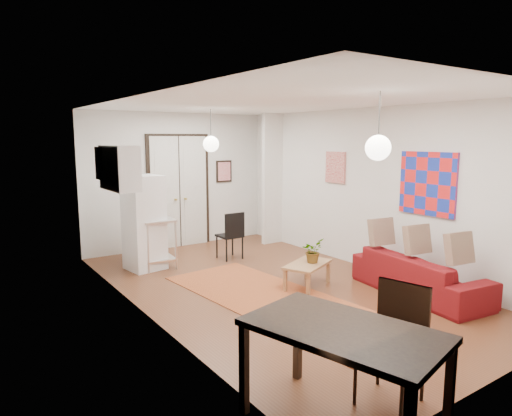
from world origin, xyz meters
TOP-DOWN VIEW (x-y plane):
  - floor at (0.00, 0.00)m, footprint 7.00×7.00m
  - ceiling at (0.00, 0.00)m, footprint 4.20×7.00m
  - wall_back at (0.00, 3.50)m, footprint 4.20×0.02m
  - wall_front at (0.00, -3.50)m, footprint 4.20×0.02m
  - wall_left at (-2.10, 0.00)m, footprint 0.02×7.00m
  - wall_right at (2.10, 0.00)m, footprint 0.02×7.00m
  - double_doors at (0.00, 3.46)m, footprint 1.44×0.06m
  - stub_partition at (1.85, 2.55)m, footprint 0.50×0.10m
  - wall_cabinet at (-1.92, 1.50)m, footprint 0.35×1.00m
  - painting_popart at (2.08, -1.25)m, footprint 0.05×1.00m
  - painting_abstract at (2.08, 0.80)m, footprint 0.05×0.50m
  - poster_back at (1.15, 3.47)m, footprint 0.40×0.03m
  - print_left at (-2.07, 2.00)m, footprint 0.03×0.44m
  - pendant_back at (0.00, 2.00)m, footprint 0.30×0.30m
  - pendant_front at (0.00, -2.00)m, footprint 0.30×0.30m
  - kilim_rug at (-0.32, -0.51)m, footprint 1.84×4.13m
  - sofa at (1.62, -1.52)m, footprint 2.25×1.13m
  - coffee_table at (0.46, -0.28)m, footprint 1.00×0.81m
  - potted_plant at (0.56, -0.28)m, footprint 0.41×0.43m
  - kitchen_counter at (-1.05, 2.41)m, footprint 0.69×1.23m
  - bowl at (-1.05, 2.11)m, footprint 0.23×0.23m
  - soap_bottle at (-1.10, 2.66)m, footprint 0.09×0.09m
  - fridge at (-1.30, 2.19)m, footprint 0.68×0.68m
  - dining_table at (-1.68, -3.15)m, footprint 1.25×1.73m
  - dining_chair_near at (-1.08, -3.04)m, footprint 0.62×0.78m
  - dining_chair_far at (-1.08, -3.04)m, footprint 0.62×0.78m
  - black_side_chair at (0.34, 2.01)m, footprint 0.43×0.43m

SIDE VIEW (x-z plane):
  - floor at x=0.00m, z-range 0.00..0.00m
  - kilim_rug at x=-0.32m, z-range 0.00..0.01m
  - sofa at x=1.62m, z-range 0.00..0.63m
  - coffee_table at x=0.46m, z-range 0.14..0.53m
  - black_side_chair at x=0.34m, z-range 0.08..1.02m
  - potted_plant at x=0.56m, z-range 0.39..0.77m
  - kitchen_counter at x=-1.05m, z-range 0.13..1.04m
  - dining_chair_near at x=-1.08m, z-range 0.09..1.16m
  - dining_chair_far at x=-1.08m, z-range 0.09..1.16m
  - dining_table at x=-1.68m, z-range 0.34..1.20m
  - fridge at x=-1.30m, z-range 0.00..1.71m
  - bowl at x=-1.05m, z-range 0.91..0.96m
  - soap_bottle at x=-1.10m, z-range 0.91..1.10m
  - double_doors at x=0.00m, z-range -0.05..2.45m
  - wall_back at x=0.00m, z-range 0.00..2.90m
  - wall_front at x=0.00m, z-range 0.00..2.90m
  - wall_left at x=-2.10m, z-range 0.00..2.90m
  - wall_right at x=2.10m, z-range 0.00..2.90m
  - stub_partition at x=1.85m, z-range 0.00..2.90m
  - poster_back at x=1.15m, z-range 1.35..1.85m
  - painting_popart at x=2.08m, z-range 1.15..2.15m
  - painting_abstract at x=2.08m, z-range 1.50..2.10m
  - wall_cabinet at x=-1.92m, z-range 1.55..2.25m
  - print_left at x=-2.07m, z-range 1.68..2.22m
  - pendant_back at x=0.00m, z-range 1.85..2.65m
  - pendant_front at x=0.00m, z-range 1.85..2.65m
  - ceiling at x=0.00m, z-range 2.89..2.91m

